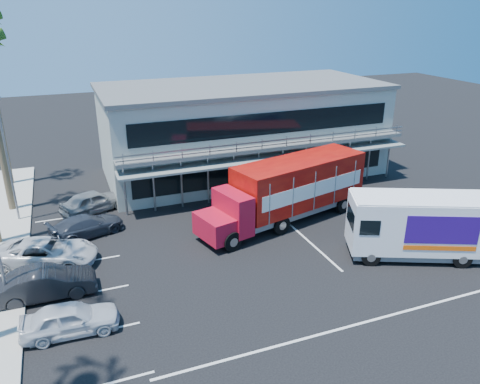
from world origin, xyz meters
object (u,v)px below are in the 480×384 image
object	(u,v)px
parked_car_b	(46,283)
white_van	(418,225)
parked_car_a	(70,319)
red_truck	(290,189)

from	to	relation	value
parked_car_b	white_van	bearing A→B (deg)	-99.25
parked_car_a	white_van	bearing A→B (deg)	-87.15
red_truck	white_van	world-z (taller)	red_truck
white_van	parked_car_a	xyz separation A→B (m)	(-18.16, -0.00, -1.21)
white_van	parked_car_a	world-z (taller)	white_van
red_truck	parked_car_b	xyz separation A→B (m)	(-14.71, -3.59, -1.44)
white_van	parked_car_a	size ratio (longest dim) A/B	1.90
parked_car_b	parked_car_a	bearing A→B (deg)	-163.51
red_truck	parked_car_a	bearing A→B (deg)	-168.53
parked_car_a	parked_car_b	distance (m)	3.33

